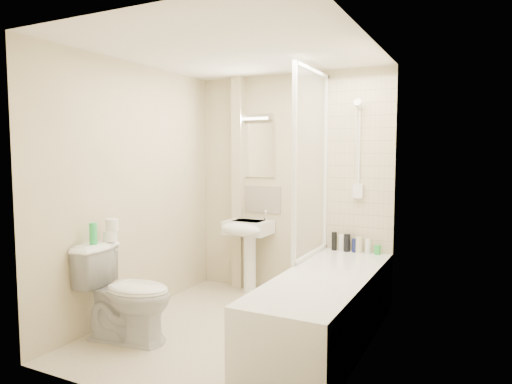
% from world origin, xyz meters
% --- Properties ---
extents(floor, '(2.50, 2.50, 0.00)m').
position_xyz_m(floor, '(0.00, 0.00, 0.00)').
color(floor, beige).
rests_on(floor, ground).
extents(wall_back, '(2.20, 0.02, 2.40)m').
position_xyz_m(wall_back, '(0.00, 1.25, 1.20)').
color(wall_back, beige).
rests_on(wall_back, ground).
extents(wall_left, '(0.02, 2.50, 2.40)m').
position_xyz_m(wall_left, '(-1.10, 0.00, 1.20)').
color(wall_left, beige).
rests_on(wall_left, ground).
extents(wall_right, '(0.02, 2.50, 2.40)m').
position_xyz_m(wall_right, '(1.10, 0.00, 1.20)').
color(wall_right, beige).
rests_on(wall_right, ground).
extents(ceiling, '(2.20, 2.50, 0.02)m').
position_xyz_m(ceiling, '(0.00, 0.00, 2.40)').
color(ceiling, white).
rests_on(ceiling, wall_back).
extents(tile_back, '(0.70, 0.01, 1.75)m').
position_xyz_m(tile_back, '(0.75, 1.24, 1.42)').
color(tile_back, beige).
rests_on(tile_back, wall_back).
extents(tile_right, '(0.01, 2.10, 1.75)m').
position_xyz_m(tile_right, '(1.09, 0.20, 1.42)').
color(tile_right, beige).
rests_on(tile_right, wall_right).
extents(pipe_boxing, '(0.12, 0.12, 2.40)m').
position_xyz_m(pipe_boxing, '(-0.62, 1.19, 1.20)').
color(pipe_boxing, beige).
rests_on(pipe_boxing, ground).
extents(splashback, '(0.60, 0.02, 0.30)m').
position_xyz_m(splashback, '(-0.42, 1.24, 1.03)').
color(splashback, beige).
rests_on(splashback, wall_back).
extents(mirror, '(0.46, 0.01, 0.60)m').
position_xyz_m(mirror, '(-0.42, 1.24, 1.58)').
color(mirror, white).
rests_on(mirror, wall_back).
extents(strip_light, '(0.42, 0.07, 0.07)m').
position_xyz_m(strip_light, '(-0.42, 1.22, 1.95)').
color(strip_light, silver).
rests_on(strip_light, wall_back).
extents(bathtub, '(0.70, 2.10, 0.55)m').
position_xyz_m(bathtub, '(0.75, 0.20, 0.29)').
color(bathtub, white).
rests_on(bathtub, ground).
extents(shower_screen, '(0.04, 0.92, 1.80)m').
position_xyz_m(shower_screen, '(0.40, 0.80, 1.45)').
color(shower_screen, white).
rests_on(shower_screen, bathtub).
extents(shower_fixture, '(0.10, 0.16, 0.99)m').
position_xyz_m(shower_fixture, '(0.75, 1.19, 1.55)').
color(shower_fixture, white).
rests_on(shower_fixture, wall_back).
extents(pedestal_sink, '(0.48, 0.46, 0.92)m').
position_xyz_m(pedestal_sink, '(-0.42, 1.01, 0.65)').
color(pedestal_sink, white).
rests_on(pedestal_sink, ground).
extents(bottle_black_a, '(0.05, 0.05, 0.19)m').
position_xyz_m(bottle_black_a, '(0.52, 1.16, 0.64)').
color(bottle_black_a, black).
rests_on(bottle_black_a, bathtub).
extents(bottle_white_a, '(0.06, 0.06, 0.17)m').
position_xyz_m(bottle_white_a, '(0.60, 1.16, 0.63)').
color(bottle_white_a, white).
rests_on(bottle_white_a, bathtub).
extents(bottle_black_b, '(0.06, 0.06, 0.18)m').
position_xyz_m(bottle_black_b, '(0.66, 1.16, 0.64)').
color(bottle_black_b, black).
rests_on(bottle_black_b, bathtub).
extents(bottle_blue, '(0.05, 0.05, 0.14)m').
position_xyz_m(bottle_blue, '(0.74, 1.16, 0.62)').
color(bottle_blue, '#121A51').
rests_on(bottle_blue, bathtub).
extents(bottle_cream, '(0.07, 0.07, 0.16)m').
position_xyz_m(bottle_cream, '(0.78, 1.16, 0.63)').
color(bottle_cream, beige).
rests_on(bottle_cream, bathtub).
extents(bottle_white_b, '(0.06, 0.06, 0.15)m').
position_xyz_m(bottle_white_b, '(0.87, 1.16, 0.62)').
color(bottle_white_b, white).
rests_on(bottle_white_b, bathtub).
extents(bottle_green, '(0.06, 0.06, 0.09)m').
position_xyz_m(bottle_green, '(0.97, 1.16, 0.60)').
color(bottle_green, green).
rests_on(bottle_green, bathtub).
extents(toilet, '(0.65, 0.90, 0.80)m').
position_xyz_m(toilet, '(-0.72, -0.54, 0.40)').
color(toilet, white).
rests_on(toilet, ground).
extents(toilet_roll_lower, '(0.12, 0.12, 0.09)m').
position_xyz_m(toilet_roll_lower, '(-0.97, -0.46, 0.84)').
color(toilet_roll_lower, white).
rests_on(toilet_roll_lower, toilet).
extents(toilet_roll_upper, '(0.11, 0.11, 0.10)m').
position_xyz_m(toilet_roll_upper, '(-0.96, -0.44, 0.94)').
color(toilet_roll_upper, white).
rests_on(toilet_roll_upper, toilet_roll_lower).
extents(green_bottle, '(0.06, 0.06, 0.18)m').
position_xyz_m(green_bottle, '(-0.99, -0.63, 0.89)').
color(green_bottle, '#29C957').
rests_on(green_bottle, toilet).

